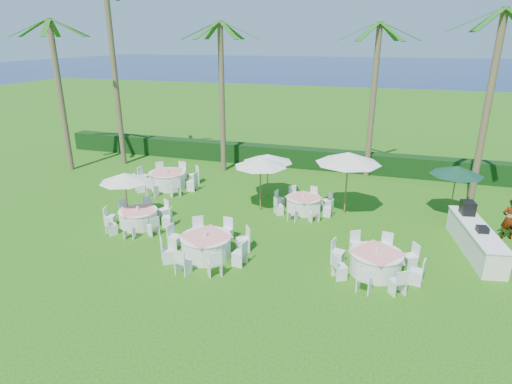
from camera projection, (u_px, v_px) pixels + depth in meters
The scene contains 20 objects.
ground at pixel (245, 254), 16.17m from camera, with size 120.00×120.00×0.00m, color #1C500D.
hedge at pixel (307, 158), 26.73m from camera, with size 34.00×1.00×1.20m, color black.
ocean at pixel (376, 70), 107.64m from camera, with size 260.00×260.00×0.00m, color #07164A.
banquet_table_a at pixel (138, 217), 18.46m from camera, with size 2.89×2.89×0.89m.
banquet_table_b at pixel (206, 245), 15.85m from camera, with size 3.32×3.32×1.00m.
banquet_table_c at pixel (376, 262), 14.73m from camera, with size 3.15×3.15×0.95m.
banquet_table_d at pixel (167, 179), 23.18m from camera, with size 3.47×3.47×1.04m.
banquet_table_e at pixel (303, 204), 20.00m from camera, with size 2.84×2.84×0.87m.
umbrella_a at pixel (124, 177), 18.31m from camera, with size 2.13×2.13×2.25m.
umbrella_b at pixel (260, 162), 19.48m from camera, with size 2.45×2.45×2.60m.
umbrella_c at pixel (268, 158), 21.14m from camera, with size 2.49×2.49×2.28m.
umbrella_d at pixel (348, 158), 19.01m from camera, with size 2.94×2.94×2.92m.
umbrella_green at pixel (457, 170), 18.78m from camera, with size 2.27×2.27×2.41m.
buffet_table at pixel (475, 238), 16.22m from camera, with size 1.64×4.44×1.54m.
staff_person at pixel (509, 219), 17.12m from camera, with size 0.63×0.41×1.72m, color gray.
palm_a at pixel (114, 69), 25.75m from camera, with size 4.35×4.28×10.84m.
palm_b at pixel (222, 92), 24.74m from camera, with size 4.33×4.31×8.60m.
palm_d at pixel (373, 95), 23.66m from camera, with size 4.40×4.12×8.51m.
palm_e at pixel (488, 103), 19.28m from camera, with size 4.40×4.12×8.94m.
palm_f at pixel (60, 90), 24.88m from camera, with size 4.40×3.99×8.73m.
Camera 1 is at (4.72, -13.62, 7.70)m, focal length 30.00 mm.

